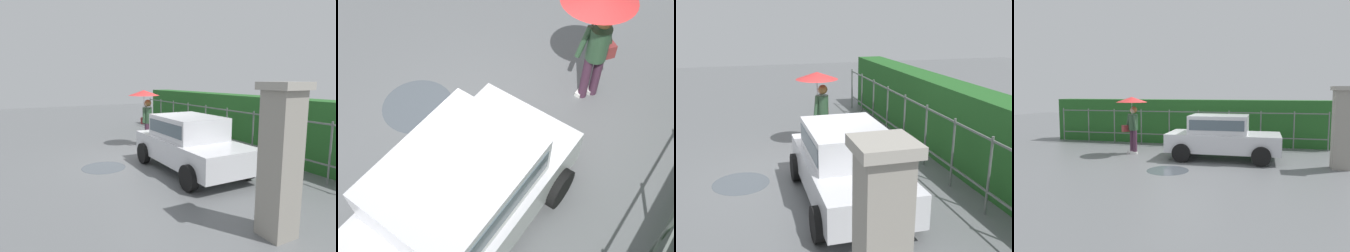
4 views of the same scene
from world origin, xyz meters
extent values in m
plane|color=slate|center=(0.00, 0.00, 0.00)|extent=(40.00, 40.00, 0.00)
cube|color=silver|center=(1.42, 0.41, 0.58)|extent=(3.71, 1.66, 0.60)
cube|color=silver|center=(1.27, 0.41, 1.18)|extent=(1.91, 1.45, 0.60)
cube|color=#4C5B66|center=(1.27, 0.41, 1.20)|extent=(1.75, 1.47, 0.33)
cylinder|color=black|center=(2.67, 1.25, 0.30)|extent=(0.60, 0.18, 0.60)
cylinder|color=black|center=(2.67, -0.43, 0.30)|extent=(0.60, 0.18, 0.60)
cylinder|color=black|center=(0.17, 1.26, 0.30)|extent=(0.60, 0.18, 0.60)
cylinder|color=black|center=(0.17, -0.42, 0.30)|extent=(0.60, 0.18, 0.60)
cube|color=red|center=(-0.44, 0.97, 0.73)|extent=(0.06, 0.20, 0.16)
cube|color=red|center=(-0.44, -0.13, 0.73)|extent=(0.06, 0.20, 0.16)
cylinder|color=#47283D|center=(-1.81, 0.57, 0.43)|extent=(0.15, 0.15, 0.86)
cylinder|color=#47283D|center=(-1.98, 0.68, 0.43)|extent=(0.15, 0.15, 0.86)
cube|color=white|center=(-1.85, 0.52, 0.04)|extent=(0.26, 0.10, 0.08)
cube|color=white|center=(-2.01, 0.64, 0.04)|extent=(0.26, 0.10, 0.08)
cylinder|color=#2D4C33|center=(-1.89, 0.63, 1.15)|extent=(0.34, 0.34, 0.58)
sphere|color=#DBAD89|center=(-1.89, 0.63, 1.58)|extent=(0.22, 0.22, 0.22)
sphere|color=olive|center=(-1.88, 0.65, 1.60)|extent=(0.25, 0.25, 0.25)
cylinder|color=#2D4C33|center=(-1.76, 0.44, 1.18)|extent=(0.24, 0.20, 0.56)
cylinder|color=#2D4C33|center=(-2.12, 0.69, 1.18)|extent=(0.24, 0.20, 0.56)
cylinder|color=#B2B2B7|center=(-1.89, 0.50, 1.50)|extent=(0.02, 0.02, 0.77)
cone|color=red|center=(-1.89, 0.50, 1.98)|extent=(1.12, 1.12, 0.19)
cube|color=maroon|center=(-2.18, 0.68, 0.91)|extent=(0.33, 0.37, 0.24)
cube|color=#9E998E|center=(4.92, -0.21, 2.36)|extent=(0.60, 0.60, 0.12)
cylinder|color=#59605B|center=(-6.12, 2.71, 0.75)|extent=(0.05, 0.05, 1.50)
cylinder|color=#59605B|center=(-4.87, 2.71, 0.75)|extent=(0.05, 0.05, 1.50)
cylinder|color=#59605B|center=(-3.62, 2.71, 0.75)|extent=(0.05, 0.05, 1.50)
cylinder|color=#59605B|center=(-2.38, 2.71, 0.75)|extent=(0.05, 0.05, 1.50)
cylinder|color=#59605B|center=(-1.13, 2.71, 0.75)|extent=(0.05, 0.05, 1.50)
cylinder|color=#59605B|center=(0.12, 2.71, 0.75)|extent=(0.05, 0.05, 1.50)
cylinder|color=#59605B|center=(1.37, 2.71, 0.75)|extent=(0.05, 0.05, 1.50)
cylinder|color=#59605B|center=(2.61, 2.71, 0.75)|extent=(0.05, 0.05, 1.50)
cube|color=#59605B|center=(-0.51, 2.71, 1.42)|extent=(11.23, 0.03, 0.04)
cube|color=#59605B|center=(-0.51, 2.71, 0.45)|extent=(11.23, 0.03, 0.04)
cube|color=#235B23|center=(-0.51, 3.56, 0.95)|extent=(12.23, 0.90, 1.90)
cylinder|color=#4C545B|center=(0.06, -1.60, 0.00)|extent=(1.22, 1.22, 0.00)
camera|label=1|loc=(7.94, -3.78, 2.45)|focal=31.41mm
camera|label=2|loc=(2.89, 2.31, 5.32)|focal=43.51mm
camera|label=3|loc=(8.16, -1.48, 3.56)|focal=41.77mm
camera|label=4|loc=(2.68, -10.60, 2.29)|focal=35.43mm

